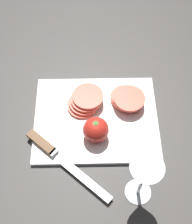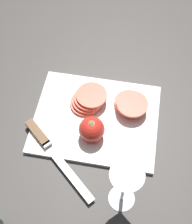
# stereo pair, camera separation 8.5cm
# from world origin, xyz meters

# --- Properties ---
(ground_plane) EXTENTS (3.00, 3.00, 0.00)m
(ground_plane) POSITION_xyz_m (0.00, 0.00, 0.00)
(ground_plane) COLOR #383533
(cutting_board) EXTENTS (0.34, 0.27, 0.01)m
(cutting_board) POSITION_xyz_m (0.08, -0.00, 0.01)
(cutting_board) COLOR white
(cutting_board) RESTS_ON ground_plane
(wine_glass) EXTENTS (0.07, 0.07, 0.17)m
(wine_glass) POSITION_xyz_m (0.18, -0.21, 0.11)
(wine_glass) COLOR silver
(wine_glass) RESTS_ON ground_plane
(whole_tomato) EXTENTS (0.07, 0.07, 0.07)m
(whole_tomato) POSITION_xyz_m (0.08, -0.06, 0.05)
(whole_tomato) COLOR red
(whole_tomato) RESTS_ON cutting_board
(knife) EXTENTS (0.23, 0.20, 0.01)m
(knife) POSITION_xyz_m (-0.05, -0.10, 0.02)
(knife) COLOR silver
(knife) RESTS_ON cutting_board
(tomato_slice_stack_near) EXTENTS (0.10, 0.10, 0.03)m
(tomato_slice_stack_near) POSITION_xyz_m (0.05, 0.05, 0.03)
(tomato_slice_stack_near) COLOR #DB4C38
(tomato_slice_stack_near) RESTS_ON cutting_board
(tomato_slice_stack_far) EXTENTS (0.10, 0.11, 0.03)m
(tomato_slice_stack_far) POSITION_xyz_m (0.17, 0.05, 0.03)
(tomato_slice_stack_far) COLOR #DB4C38
(tomato_slice_stack_far) RESTS_ON cutting_board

